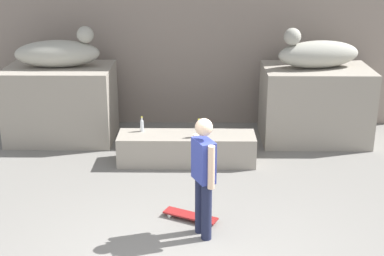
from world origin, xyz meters
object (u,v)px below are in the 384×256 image
Objects in this scene: skateboard at (190,216)px; bottle_blue at (199,129)px; statue_reclining_left at (59,52)px; bottle_clear at (142,125)px; statue_reclining_right at (317,53)px; skater at (204,173)px.

bottle_blue is (0.12, 1.98, 0.60)m from skateboard.
statue_reclining_left reaches higher than bottle_clear.
statue_reclining_right is 2.08× the size of skateboard.
skater is 5.11× the size of bottle_blue.
skater is 2.90m from bottle_clear.
statue_reclining_right is at bearing -5.59° from statue_reclining_left.
bottle_blue is (-2.23, -1.32, -1.07)m from statue_reclining_right.
bottle_blue is at bearing -31.93° from statue_reclining_left.
statue_reclining_right is 3.58m from bottle_clear.
bottle_clear is at bearing 164.71° from bottle_blue.
skater is (-2.18, -3.71, -0.82)m from statue_reclining_right.
statue_reclining_left is 4.69m from skater.
skater is at bearing -88.60° from bottle_blue.
skater is at bearing -59.29° from statue_reclining_left.
statue_reclining_left reaches higher than bottle_blue.
bottle_blue is at bearing -67.60° from skateboard.
statue_reclining_left is 2.04× the size of skateboard.
skater is (2.72, -3.72, -0.82)m from statue_reclining_left.
statue_reclining_left is 4.90m from statue_reclining_right.
statue_reclining_left reaches higher than skateboard.
skater is 2.07× the size of skateboard.
bottle_clear reaches higher than skateboard.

